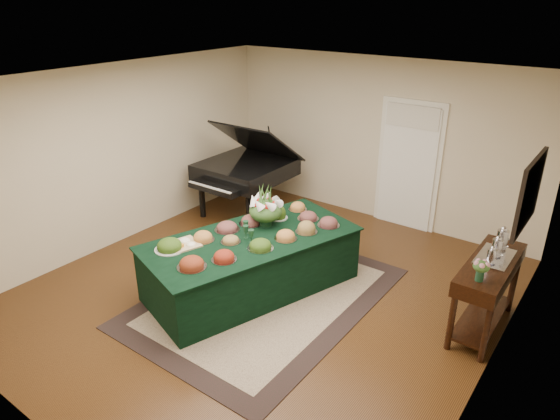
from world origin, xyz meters
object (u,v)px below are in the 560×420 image
Objects in this scene: floral_centerpiece at (266,207)px; grand_piano at (245,169)px; mahogany_sideboard at (489,277)px; buffet_table at (252,263)px.

grand_piano is at bearing 137.23° from floral_centerpiece.
mahogany_sideboard is at bearing -12.20° from grand_piano.
buffet_table is 6.56× the size of floral_centerpiece.
floral_centerpiece is at bearing -169.47° from mahogany_sideboard.
mahogany_sideboard is at bearing 18.70° from buffet_table.
grand_piano is (-1.56, 1.44, -0.19)m from floral_centerpiece.
floral_centerpiece is 2.82m from mahogany_sideboard.
mahogany_sideboard is at bearing 10.53° from floral_centerpiece.
buffet_table is 2.18× the size of mahogany_sideboard.
grand_piano is (-1.63, 1.84, 0.45)m from buffet_table.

